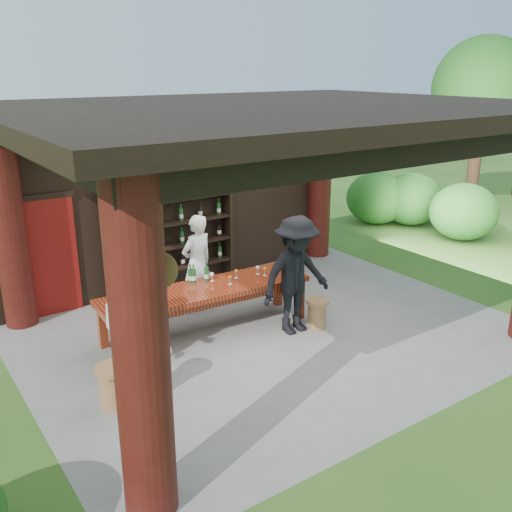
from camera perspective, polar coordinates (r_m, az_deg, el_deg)
ground at (r=9.10m, az=1.45°, el=-7.54°), size 90.00×90.00×0.00m
pavilion at (r=8.72m, az=-0.18°, el=6.15°), size 7.50×6.00×3.60m
wine_shelf at (r=10.48m, az=-8.39°, el=2.05°), size 2.40×0.37×2.11m
tasting_table at (r=8.87m, az=-5.03°, el=-3.86°), size 3.38×1.07×0.75m
stool_near_left at (r=7.56m, az=-9.95°, el=-11.13°), size 0.42×0.42×0.56m
stool_near_right at (r=9.17m, az=6.14°, el=-5.68°), size 0.37×0.37×0.49m
stool_far_left at (r=7.33m, az=-14.07°, el=-12.48°), size 0.42×0.42×0.55m
host at (r=9.61m, az=-5.90°, el=-0.76°), size 0.68×0.52×1.68m
guest_woman at (r=7.72m, az=-12.65°, el=-6.80°), size 0.88×0.77×1.51m
guest_man at (r=8.77m, az=4.02°, el=-1.96°), size 1.21×0.70×1.88m
table_bottles at (r=9.01m, az=-5.94°, el=-1.68°), size 0.33×0.15×0.31m
table_glasses at (r=9.13m, az=-1.57°, el=-1.84°), size 0.90×0.35×0.15m
napkin_basket at (r=8.37m, az=-10.86°, el=-4.16°), size 0.27×0.20×0.14m
shrubs at (r=11.35m, az=9.32°, el=0.63°), size 14.45×7.64×1.36m
trees at (r=12.27m, az=12.69°, el=15.16°), size 21.36×9.89×4.80m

